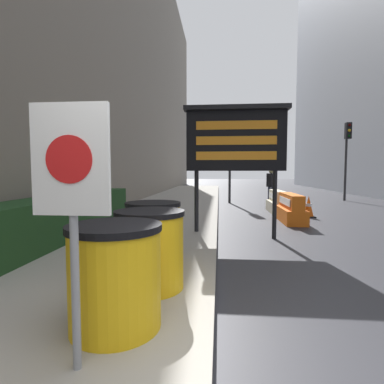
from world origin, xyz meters
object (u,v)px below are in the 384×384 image
object	(u,v)px
barrel_drum_middle	(150,249)
pedestrian_worker	(271,183)
jersey_barrier_cream	(277,203)
jersey_barrier_orange_far	(291,210)
traffic_light_near_curb	(230,143)
barrel_drum_foreground	(115,276)
warning_sign	(72,185)
message_board	(236,140)
traffic_cone_near	(309,207)
traffic_light_far_side	(347,145)
barrel_drum_back	(153,233)

from	to	relation	value
barrel_drum_middle	pedestrian_worker	size ratio (longest dim) A/B	0.56
jersey_barrier_cream	jersey_barrier_orange_far	bearing A→B (deg)	-90.00
traffic_light_near_curb	barrel_drum_foreground	bearing A→B (deg)	-96.81
barrel_drum_middle	traffic_light_near_curb	distance (m)	11.57
barrel_drum_foreground	warning_sign	size ratio (longest dim) A/B	0.50
barrel_drum_middle	traffic_light_near_curb	size ratio (longest dim) A/B	0.24
jersey_barrier_cream	pedestrian_worker	bearing A→B (deg)	84.78
pedestrian_worker	jersey_barrier_cream	bearing A→B (deg)	155.14
warning_sign	jersey_barrier_orange_far	xyz separation A→B (m)	(3.24, 7.46, -1.09)
barrel_drum_foreground	message_board	world-z (taller)	message_board
message_board	traffic_cone_near	distance (m)	4.78
message_board	pedestrian_worker	distance (m)	8.12
message_board	traffic_light_far_side	distance (m)	11.52
jersey_barrier_orange_far	jersey_barrier_cream	distance (m)	2.14
barrel_drum_back	traffic_light_near_curb	xyz separation A→B (m)	(1.53, 10.30, 2.31)
jersey_barrier_cream	traffic_light_far_side	bearing A→B (deg)	48.01
warning_sign	traffic_light_far_side	bearing A→B (deg)	62.07
jersey_barrier_orange_far	traffic_light_near_curb	size ratio (longest dim) A/B	0.45
barrel_drum_middle	jersey_barrier_cream	size ratio (longest dim) A/B	0.55
warning_sign	jersey_barrier_cream	world-z (taller)	warning_sign
barrel_drum_foreground	barrel_drum_middle	distance (m)	0.96
jersey_barrier_orange_far	traffic_cone_near	xyz separation A→B (m)	(0.84, 1.05, -0.02)
jersey_barrier_orange_far	jersey_barrier_cream	size ratio (longest dim) A/B	1.04
jersey_barrier_cream	warning_sign	bearing A→B (deg)	-108.63
pedestrian_worker	traffic_light_far_side	bearing A→B (deg)	-86.00
traffic_light_far_side	pedestrian_worker	bearing A→B (deg)	-156.36
message_board	traffic_light_near_curb	world-z (taller)	traffic_light_near_curb
jersey_barrier_orange_far	message_board	bearing A→B (deg)	-127.28
barrel_drum_middle	barrel_drum_back	bearing A→B (deg)	100.15
barrel_drum_middle	traffic_cone_near	world-z (taller)	barrel_drum_middle
barrel_drum_back	traffic_light_far_side	size ratio (longest dim) A/B	0.23
barrel_drum_foreground	pedestrian_worker	world-z (taller)	pedestrian_worker
traffic_light_near_curb	traffic_cone_near	bearing A→B (deg)	-59.50
barrel_drum_middle	jersey_barrier_cream	xyz separation A→B (m)	(3.06, 8.05, -0.25)
barrel_drum_middle	jersey_barrier_orange_far	bearing A→B (deg)	62.59
barrel_drum_foreground	traffic_cone_near	size ratio (longest dim) A/B	1.29
barrel_drum_back	traffic_light_far_side	bearing A→B (deg)	57.40
message_board	jersey_barrier_cream	xyz separation A→B (m)	(1.84, 4.57, -1.91)
barrel_drum_foreground	traffic_cone_near	bearing A→B (deg)	63.18
jersey_barrier_orange_far	traffic_light_far_side	size ratio (longest dim) A/B	0.44
jersey_barrier_cream	traffic_cone_near	bearing A→B (deg)	-52.71
traffic_cone_near	traffic_light_near_curb	size ratio (longest dim) A/B	0.18
barrel_drum_back	traffic_cone_near	size ratio (longest dim) A/B	1.29
barrel_drum_foreground	traffic_light_far_side	size ratio (longest dim) A/B	0.23
jersey_barrier_orange_far	traffic_cone_near	world-z (taller)	jersey_barrier_orange_far
jersey_barrier_orange_far	traffic_cone_near	bearing A→B (deg)	51.31
barrel_drum_foreground	barrel_drum_back	xyz separation A→B (m)	(-0.07, 1.91, 0.00)
jersey_barrier_orange_far	jersey_barrier_cream	bearing A→B (deg)	90.00
traffic_light_near_curb	barrel_drum_back	bearing A→B (deg)	-98.46
traffic_light_far_side	pedestrian_worker	distance (m)	5.02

